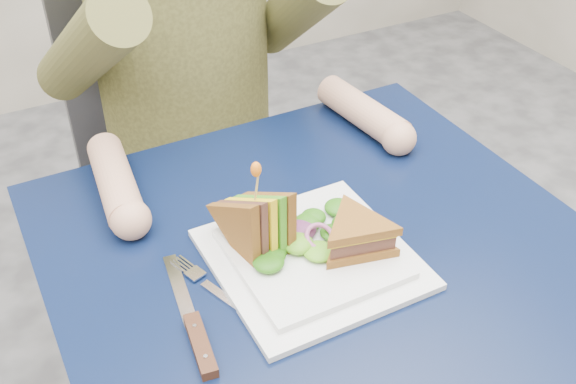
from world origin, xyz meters
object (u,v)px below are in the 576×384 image
table (329,294)px  plate (311,257)px  sandwich_upright (258,225)px  knife (196,333)px  fork (220,293)px  sandwich_flat (357,235)px  chair (179,142)px

table → plate: size_ratio=2.88×
table → sandwich_upright: sandwich_upright is taller
knife → fork: bearing=44.4°
sandwich_flat → sandwich_upright: 0.13m
knife → chair: bearing=72.6°
table → sandwich_flat: bearing=-49.2°
chair → fork: 0.71m
fork → knife: (-0.05, -0.05, 0.00)m
fork → knife: 0.07m
chair → fork: chair is taller
sandwich_flat → fork: sandwich_flat is taller
chair → fork: (-0.17, -0.66, 0.19)m
plate → fork: 0.14m
plate → knife: 0.20m
sandwich_upright → fork: size_ratio=0.86×
chair → fork: size_ratio=5.33×
knife → sandwich_upright: bearing=36.4°
sandwich_upright → fork: (-0.08, -0.04, -0.05)m
table → chair: size_ratio=0.81×
plate → knife: size_ratio=1.17×
plate → sandwich_flat: (0.05, -0.02, 0.04)m
plate → sandwich_upright: 0.09m
plate → chair: bearing=87.2°
table → chair: chair is taller
sandwich_upright → fork: sandwich_upright is taller
chair → sandwich_upright: chair is taller
plate → knife: bearing=-164.7°
table → sandwich_flat: sandwich_flat is taller
sandwich_flat → fork: 0.20m
chair → plate: chair is taller
chair → sandwich_flat: chair is taller
sandwich_upright → knife: 0.17m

